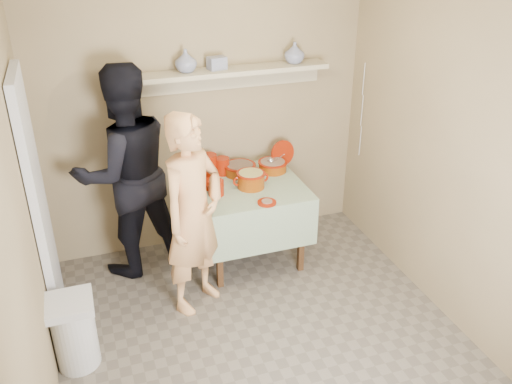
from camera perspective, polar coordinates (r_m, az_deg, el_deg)
name	(u,v)px	position (r m, az deg, el deg)	size (l,w,h in m)	color
ground	(270,351)	(4.21, 1.46, -16.41)	(3.50, 3.50, 0.00)	#665C50
tile_panel	(40,207)	(4.27, -21.83, -1.45)	(0.06, 0.70, 2.00)	silver
plate_stack_a	(209,165)	(4.99, -5.02, 2.84)	(0.16, 0.16, 0.21)	maroon
plate_stack_b	(222,166)	(5.02, -3.56, 2.75)	(0.13, 0.13, 0.16)	maroon
bowl_stack	(216,188)	(4.64, -4.22, 0.44)	(0.13, 0.13, 0.13)	maroon
empty_bowl	(208,184)	(4.81, -5.05, 0.86)	(0.18, 0.18, 0.05)	maroon
propped_lid	(283,153)	(5.19, 2.82, 4.13)	(0.25, 0.25, 0.02)	maroon
vase_right	(295,53)	(5.00, 4.08, 14.41)	(0.18, 0.18, 0.19)	navy
vase_left	(186,61)	(4.72, -7.40, 13.54)	(0.18, 0.18, 0.19)	navy
ceramic_box	(217,63)	(4.79, -4.15, 13.38)	(0.15, 0.11, 0.11)	navy
person_cook	(193,215)	(4.23, -6.61, -2.41)	(0.61, 0.40, 1.66)	tan
person_helper	(126,173)	(4.76, -13.52, 1.99)	(0.92, 0.72, 1.89)	black
room_shell	(273,152)	(3.32, 1.79, 4.24)	(3.04, 3.54, 2.62)	#97825C
serving_table	(247,196)	(4.90, -0.92, -0.38)	(0.97, 0.97, 0.76)	#4C2D16
cazuela_meat_a	(240,168)	(5.01, -1.70, 2.50)	(0.30, 0.30, 0.10)	#6F2903
cazuela_meat_b	(273,165)	(5.08, 1.77, 2.84)	(0.28, 0.28, 0.10)	#6F2903
ladle	(271,161)	(5.05, 1.62, 3.32)	(0.08, 0.26, 0.19)	silver
cazuela_rice	(251,179)	(4.75, -0.54, 1.42)	(0.33, 0.25, 0.14)	#6F2903
front_plate	(267,202)	(4.51, 1.15, -1.09)	(0.16, 0.16, 0.03)	maroon
wall_shelf	(228,73)	(4.85, -2.99, 12.36)	(1.80, 0.25, 0.21)	#BAAC8A
trash_bin	(74,332)	(4.14, -18.58, -13.82)	(0.32, 0.32, 0.56)	silver
electrical_cord	(362,111)	(5.30, 11.09, 8.41)	(0.01, 0.05, 0.90)	silver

